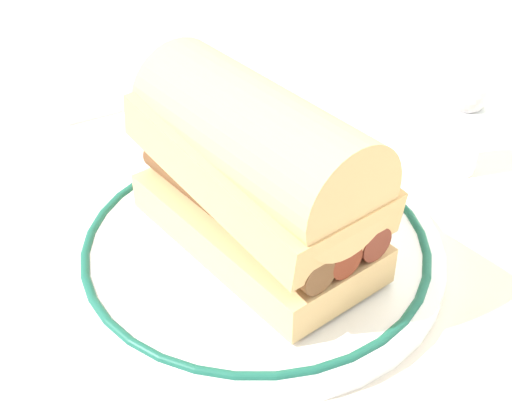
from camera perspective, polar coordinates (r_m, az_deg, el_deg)
name	(u,v)px	position (r m, az deg, el deg)	size (l,w,h in m)	color
ground_plane	(253,289)	(0.48, -0.25, -6.48)	(1.50, 1.50, 0.00)	silver
plate	(256,249)	(0.50, 0.00, -3.41)	(0.25, 0.25, 0.01)	white
sausage_sandwich	(256,170)	(0.46, 0.00, 2.74)	(0.17, 0.09, 0.12)	tan
salt_shaker	(462,125)	(0.59, 15.64, 5.95)	(0.03, 0.03, 0.08)	white
butter_knife	(161,93)	(0.70, -7.38, 8.60)	(0.04, 0.15, 0.01)	silver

